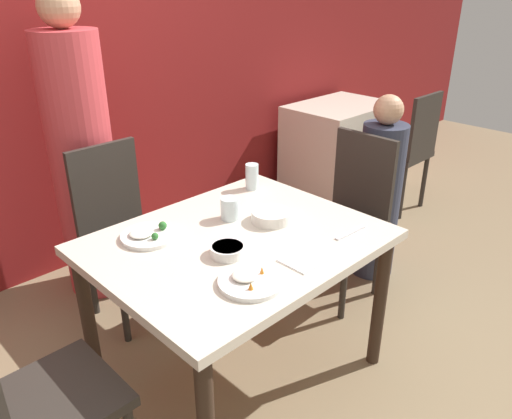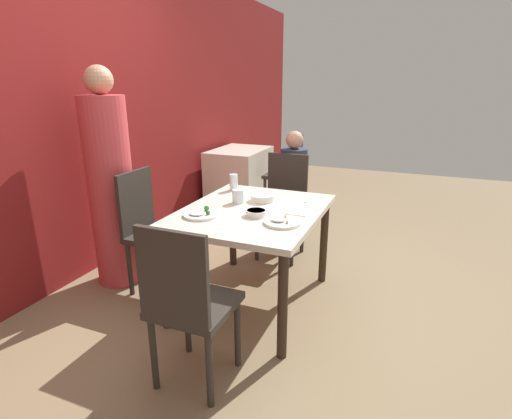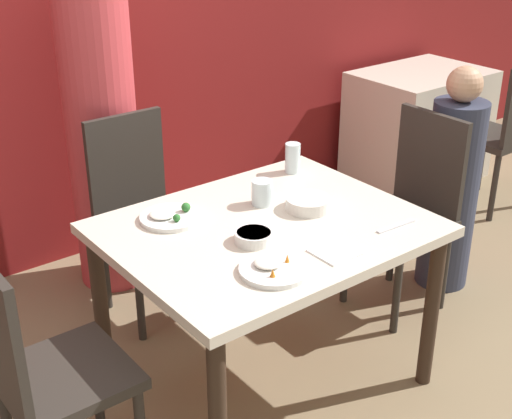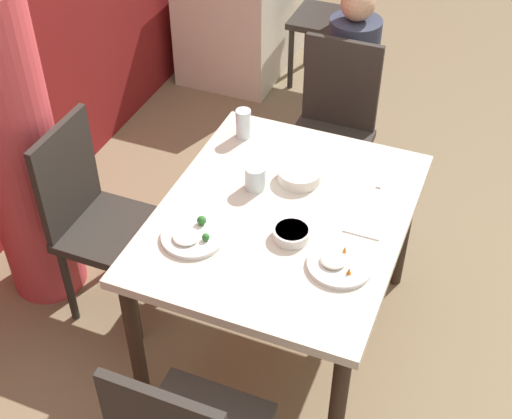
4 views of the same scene
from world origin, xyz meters
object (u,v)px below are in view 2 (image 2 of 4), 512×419
at_px(person_adult, 111,189).
at_px(plate_rice_adult, 201,214).
at_px(chair_adult_spot, 150,227).
at_px(glass_water_tall, 238,196).
at_px(person_child, 293,193).
at_px(bowl_curry, 262,198).
at_px(chair_child_spot, 283,202).

bearing_deg(person_adult, plate_rice_adult, -100.64).
relative_size(chair_adult_spot, glass_water_tall, 9.32).
relative_size(chair_adult_spot, person_child, 0.84).
xyz_separation_m(chair_adult_spot, plate_rice_adult, (-0.17, -0.55, 0.23)).
bearing_deg(bowl_curry, chair_child_spot, 5.52).
bearing_deg(bowl_curry, plate_rice_adult, 152.28).
xyz_separation_m(chair_adult_spot, glass_water_tall, (0.19, -0.65, 0.26)).
height_order(chair_adult_spot, person_adult, person_adult).
xyz_separation_m(bowl_curry, glass_water_tall, (-0.11, 0.15, 0.02)).
bearing_deg(chair_child_spot, glass_water_tall, -95.55).
distance_m(person_child, glass_water_tall, 1.15).
height_order(person_adult, glass_water_tall, person_adult).
relative_size(person_child, plate_rice_adult, 4.72).
bearing_deg(plate_rice_adult, person_child, -6.98).
relative_size(person_adult, glass_water_tall, 16.73).
relative_size(chair_adult_spot, plate_rice_adult, 3.95).
relative_size(chair_adult_spot, chair_child_spot, 1.00).
distance_m(person_adult, plate_rice_adult, 0.90).
relative_size(chair_child_spot, plate_rice_adult, 3.95).
bearing_deg(chair_adult_spot, bowl_curry, -68.94).
bearing_deg(chair_adult_spot, plate_rice_adult, -106.94).
bearing_deg(glass_water_tall, bowl_curry, -52.71).
bearing_deg(bowl_curry, glass_water_tall, 127.29).
relative_size(chair_adult_spot, bowl_curry, 5.33).
bearing_deg(person_adult, person_child, -39.22).
xyz_separation_m(chair_adult_spot, chair_child_spot, (1.01, -0.73, 0.00)).
bearing_deg(plate_rice_adult, person_adult, 79.36).
relative_size(person_child, bowl_curry, 6.38).
distance_m(chair_adult_spot, bowl_curry, 0.89).
height_order(person_adult, plate_rice_adult, person_adult).
distance_m(bowl_curry, glass_water_tall, 0.19).
distance_m(person_child, plate_rice_adult, 1.50).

